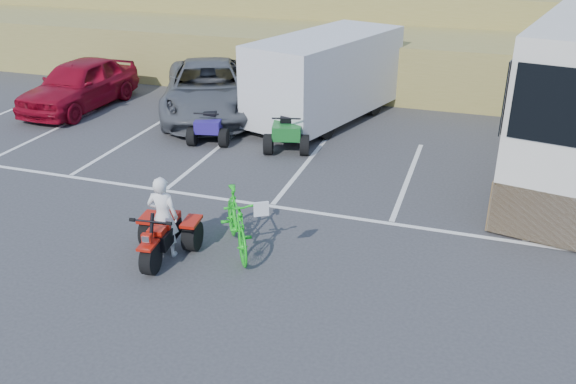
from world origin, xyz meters
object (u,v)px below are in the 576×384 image
(rider, at_px, (163,217))
(quad_atv_blue, at_px, (213,140))
(green_dirt_bike, at_px, (237,222))
(cargo_trailer, at_px, (326,75))
(red_car, at_px, (79,84))
(quad_atv_green, at_px, (288,147))
(grey_pickup, at_px, (208,89))
(red_trike_atv, at_px, (164,258))

(rider, height_order, quad_atv_blue, rider)
(green_dirt_bike, xyz_separation_m, cargo_trailer, (-0.53, 8.47, 0.84))
(red_car, relative_size, quad_atv_green, 2.92)
(cargo_trailer, xyz_separation_m, quad_atv_blue, (-2.61, -2.82, -1.45))
(rider, relative_size, grey_pickup, 0.27)
(grey_pickup, relative_size, quad_atv_green, 3.65)
(green_dirt_bike, height_order, quad_atv_blue, green_dirt_bike)
(rider, height_order, grey_pickup, grey_pickup)
(rider, height_order, quad_atv_green, rider)
(green_dirt_bike, distance_m, cargo_trailer, 8.52)
(red_trike_atv, bearing_deg, green_dirt_bike, 24.78)
(red_trike_atv, distance_m, quad_atv_blue, 6.67)
(grey_pickup, xyz_separation_m, quad_atv_green, (3.43, -2.17, -0.84))
(rider, xyz_separation_m, cargo_trailer, (0.71, 9.06, 0.64))
(green_dirt_bike, bearing_deg, quad_atv_blue, 86.76)
(red_car, bearing_deg, quad_atv_green, -9.32)
(red_trike_atv, distance_m, grey_pickup, 9.23)
(quad_atv_green, bearing_deg, rider, -107.94)
(red_car, height_order, quad_atv_green, red_car)
(green_dirt_bike, height_order, quad_atv_green, green_dirt_bike)
(red_car, distance_m, quad_atv_blue, 5.83)
(quad_atv_blue, xyz_separation_m, quad_atv_green, (2.27, 0.10, 0.00))
(rider, bearing_deg, quad_atv_green, -99.87)
(grey_pickup, xyz_separation_m, cargo_trailer, (3.77, 0.55, 0.61))
(red_trike_atv, relative_size, red_car, 0.33)
(red_trike_atv, bearing_deg, red_car, 126.68)
(rider, relative_size, red_car, 0.34)
(quad_atv_blue, bearing_deg, cargo_trailer, 35.77)
(green_dirt_bike, relative_size, quad_atv_blue, 1.33)
(grey_pickup, height_order, quad_atv_green, grey_pickup)
(cargo_trailer, bearing_deg, green_dirt_bike, -68.65)
(rider, xyz_separation_m, green_dirt_bike, (1.24, 0.59, -0.20))
(red_trike_atv, distance_m, red_car, 10.94)
(red_trike_atv, height_order, rider, rider)
(red_trike_atv, height_order, quad_atv_blue, red_trike_atv)
(rider, bearing_deg, cargo_trailer, -100.99)
(green_dirt_bike, distance_m, grey_pickup, 9.01)
(green_dirt_bike, height_order, grey_pickup, grey_pickup)
(green_dirt_bike, relative_size, quad_atv_green, 1.24)
(rider, bearing_deg, quad_atv_blue, -79.56)
(red_trike_atv, relative_size, grey_pickup, 0.26)
(rider, bearing_deg, red_car, -52.84)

